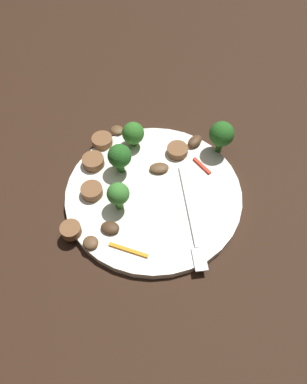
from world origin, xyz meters
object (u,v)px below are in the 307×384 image
Objects in this scene: broccoli_floret_3 at (120,156)px; sausage_slice_4 at (93,161)px; broccoli_floret_0 at (118,194)px; plate at (154,194)px; mushroom_0 at (110,228)px; pepper_strip_1 at (202,166)px; mushroom_1 at (195,141)px; broccoli_floret_2 at (133,133)px; pepper_strip_0 at (128,250)px; fork at (192,223)px; sausage_slice_3 at (102,141)px; sausage_slice_1 at (177,150)px; broccoli_floret_1 at (222,134)px; mushroom_2 at (117,130)px; sausage_slice_2 at (71,230)px; mushroom_3 at (160,168)px; mushroom_4 at (91,243)px; sausage_slice_0 at (92,191)px.

sausage_slice_4 is at bearing -92.90° from broccoli_floret_3.
plate is at bearing 129.37° from broccoli_floret_0.
mushroom_0 is 0.18m from pepper_strip_1.
mushroom_1 is (-0.11, 0.05, 0.01)m from plate.
broccoli_floret_2 is 1.71× the size of mushroom_0.
fork is at bearing 127.44° from pepper_strip_0.
plate is at bearing 52.32° from sausage_slice_3.
sausage_slice_1 is (-0.09, 0.02, 0.01)m from plate.
broccoli_floret_1 reaches higher than mushroom_1.
pepper_strip_0 is (0.22, -0.06, -0.00)m from mushroom_1.
pepper_strip_1 is (0.05, 0.02, -0.00)m from mushroom_1.
mushroom_2 is at bearing -106.98° from pepper_strip_1.
plate is at bearing 72.27° from sausage_slice_4.
mushroom_0 is 0.47× the size of pepper_strip_0.
broccoli_floret_3 is at bearing -173.54° from mushroom_0.
sausage_slice_1 is at bearing 169.13° from pepper_strip_0.
sausage_slice_1 is 0.22m from sausage_slice_2.
broccoli_floret_1 is 1.70× the size of sausage_slice_4.
mushroom_3 is (0.06, -0.09, -0.03)m from broccoli_floret_1.
sausage_slice_4 is at bearing -63.20° from mushroom_1.
mushroom_2 is (-0.00, -0.14, -0.00)m from mushroom_1.
pepper_strip_1 is at bearing 154.64° from pepper_strip_0.
broccoli_floret_3 reaches higher than sausage_slice_2.
broccoli_floret_0 is 0.13m from broccoli_floret_2.
mushroom_2 is (-0.11, -0.09, 0.01)m from plate.
broccoli_floret_0 reaches higher than sausage_slice_4.
mushroom_4 is at bearing 5.16° from mushroom_2.
sausage_slice_1 is (-0.13, -0.04, 0.00)m from fork.
plate is 0.12m from mushroom_1.
broccoli_floret_2 reaches higher than sausage_slice_0.
plate is 7.84× the size of sausage_slice_3.
sausage_slice_4 is at bearing -70.09° from broccoli_floret_1.
broccoli_floret_3 is 0.07m from mushroom_3.
mushroom_2 is (-0.16, -0.15, 0.00)m from fork.
mushroom_4 is (0.11, -0.07, 0.01)m from plate.
sausage_slice_4 is (0.05, -0.00, 0.00)m from sausage_slice_3.
mushroom_0 reaches higher than mushroom_2.
mushroom_1 is (-0.19, 0.10, 0.00)m from mushroom_0.
mushroom_0 is at bearing 11.97° from mushroom_2.
sausage_slice_1 is at bearing 76.43° from mushroom_2.
fork is 5.59× the size of mushroom_3.
fork is 3.23× the size of broccoli_floret_3.
sausage_slice_0 is at bearing -46.61° from sausage_slice_1.
mushroom_4 is (0.14, -0.01, -0.03)m from broccoli_floret_3.
broccoli_floret_0 reaches higher than sausage_slice_0.
plate is 10.05× the size of mushroom_0.
pepper_strip_0 is at bearing -15.96° from mushroom_1.
broccoli_floret_3 is 1.36× the size of pepper_strip_1.
broccoli_floret_3 is 1.73× the size of mushroom_3.
mushroom_1 is 0.25m from mushroom_4.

